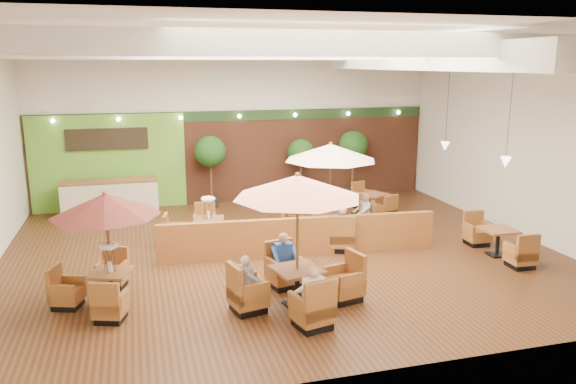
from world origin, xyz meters
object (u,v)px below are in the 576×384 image
object	(u,v)px
table_2	(330,174)
topiary_1	(301,155)
diner_0	(313,290)
booth_divider	(300,237)
table_4	(498,243)
topiary_2	(353,148)
topiary_0	(210,154)
diner_2	(248,277)
table_3	(200,229)
diner_3	(342,224)
table_1	(297,217)
table_5	(373,204)
service_counter	(110,198)
diner_4	(363,211)
diner_1	(284,255)
table_0	(104,224)

from	to	relation	value
table_2	topiary_1	size ratio (longest dim) A/B	1.29
diner_0	booth_divider	bearing A→B (deg)	65.85
table_4	topiary_1	distance (m)	7.76
topiary_1	topiary_2	bearing A→B (deg)	-0.00
topiary_0	diner_2	world-z (taller)	topiary_0
table_3	diner_3	world-z (taller)	table_3
booth_divider	table_3	distance (m)	2.82
booth_divider	diner_2	size ratio (longest dim) A/B	10.14
table_3	diner_0	bearing A→B (deg)	-65.04
table_1	table_5	world-z (taller)	table_1
service_counter	table_3	distance (m)	4.55
diner_2	table_2	bearing A→B (deg)	127.98
table_1	diner_0	bearing A→B (deg)	-103.11
table_1	diner_0	size ratio (longest dim) A/B	3.64
table_3	topiary_2	distance (m)	7.38
table_2	topiary_1	xyz separation A→B (m)	(0.53, 4.54, -0.21)
topiary_0	diner_0	world-z (taller)	topiary_0
table_2	table_3	size ratio (longest dim) A/B	1.16
topiary_0	booth_divider	bearing A→B (deg)	-75.07
table_2	table_3	bearing A→B (deg)	-166.55
topiary_1	diner_4	distance (m)	4.65
table_2	diner_0	xyz separation A→B (m)	(-2.11, -5.01, -1.12)
table_4	diner_4	distance (m)	3.65
table_4	table_2	bearing A→B (deg)	149.57
topiary_2	diner_2	xyz separation A→B (m)	(-5.61, -8.54, -1.11)
topiary_2	table_2	bearing A→B (deg)	-118.78
table_1	table_2	world-z (taller)	table_1
table_2	diner_1	world-z (taller)	table_2
table_2	table_3	distance (m)	3.84
table_3	diner_0	xyz separation A→B (m)	(1.42, -5.52, 0.31)
table_0	topiary_1	distance (m)	9.72
table_1	table_0	bearing A→B (deg)	149.51
table_1	table_5	xyz separation A→B (m)	(4.40, 6.16, -1.54)
topiary_0	topiary_2	bearing A→B (deg)	0.00
topiary_2	diner_4	world-z (taller)	topiary_2
table_5	topiary_2	world-z (taller)	topiary_2
table_4	booth_divider	bearing A→B (deg)	166.98
diner_2	table_3	bearing A→B (deg)	171.13
booth_divider	topiary_0	bearing A→B (deg)	109.69
table_3	topiary_0	xyz separation A→B (m)	(0.86, 4.03, 1.39)
table_0	diner_0	xyz separation A→B (m)	(3.69, -2.17, -0.95)
table_3	topiary_0	world-z (taller)	topiary_0
table_0	table_2	size ratio (longest dim) A/B	0.85
table_1	diner_4	bearing A→B (deg)	38.96
diner_2	diner_4	world-z (taller)	diner_4
table_5	diner_0	world-z (taller)	diner_0
service_counter	table_0	bearing A→B (deg)	-88.60
booth_divider	table_4	world-z (taller)	booth_divider
diner_3	booth_divider	bearing A→B (deg)	-158.22
table_1	topiary_2	bearing A→B (deg)	48.58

